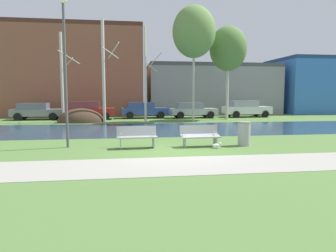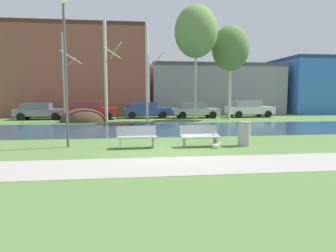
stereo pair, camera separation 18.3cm
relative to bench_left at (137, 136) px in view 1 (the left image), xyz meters
The scene contains 21 objects.
ground_plane 9.04m from the bench_left, 81.76° to the left, with size 120.00×120.00×0.00m, color #517538.
paved_path_strip 3.50m from the bench_left, 68.07° to the right, with size 60.00×2.42×0.01m, color #9E998E.
river_band 6.71m from the bench_left, 78.84° to the left, with size 80.00×7.47×0.01m, color #284256.
soil_mound 12.84m from the bench_left, 107.78° to the left, with size 3.57×2.53×2.15m, color #423021.
bench_left is the anchor object (origin of this frame).
bench_right 2.58m from the bench_left, ahead, with size 1.62×0.62×0.87m.
trash_bin 4.48m from the bench_left, ahead, with size 0.54×0.54×1.01m.
seagull 3.22m from the bench_left, ahead, with size 0.41×0.15×0.25m.
streetlamp 4.46m from the bench_left, 169.51° to the left, with size 0.32×0.32×5.97m.
birch_far_left 13.72m from the bench_left, 113.00° to the left, with size 1.52×2.32×6.86m.
birch_left 12.54m from the bench_left, 99.79° to the left, with size 1.37×2.40×7.78m.
birch_center_left 12.10m from the bench_left, 84.43° to the left, with size 1.37×2.21×7.35m.
birch_center 14.16m from the bench_left, 67.00° to the left, with size 3.35×3.35×9.01m.
birch_center_right 16.31m from the bench_left, 57.78° to the left, with size 3.12×3.12×7.87m.
parked_van_nearest_grey 17.01m from the bench_left, 117.93° to the left, with size 4.21×2.14×1.42m.
parked_sedan_second_red 15.14m from the bench_left, 104.01° to the left, with size 4.37×2.16×1.56m.
parked_hatch_third_blue 15.65m from the bench_left, 85.70° to the left, with size 4.23×2.22×1.44m.
parked_wagon_fourth_silver 16.12m from the bench_left, 69.63° to the left, with size 4.26×2.05×1.39m.
parked_suv_fifth_white 18.99m from the bench_left, 54.87° to the left, with size 4.43×2.21×1.57m.
building_brick_low 22.70m from the bench_left, 107.25° to the left, with size 15.83×7.71×9.02m.
building_grey_warehouse 23.66m from the bench_left, 66.89° to the left, with size 14.27×6.50×5.46m.
Camera 1 is at (-1.72, -11.01, 2.14)m, focal length 32.38 mm.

